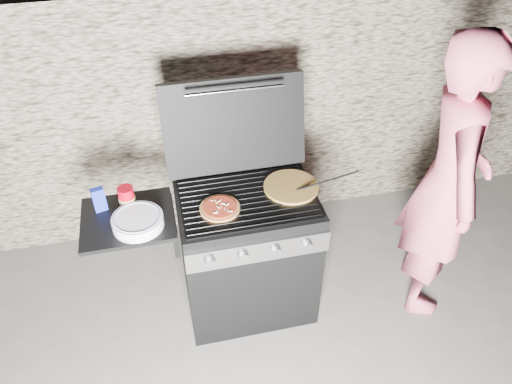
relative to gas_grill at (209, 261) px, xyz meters
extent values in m
plane|color=#504D4A|center=(0.25, 0.00, -0.46)|extent=(50.00, 50.00, 0.00)
cube|color=tan|center=(0.25, 1.05, 0.44)|extent=(8.00, 0.35, 1.80)
cylinder|color=#BC8F3D|center=(0.52, 0.04, 0.46)|extent=(0.36, 0.36, 0.02)
cylinder|color=#A4000F|center=(-0.41, 0.09, 0.51)|extent=(0.12, 0.12, 0.14)
cube|color=navy|center=(-0.56, 0.10, 0.52)|extent=(0.08, 0.06, 0.15)
cylinder|color=white|center=(-0.36, -0.08, 0.48)|extent=(0.36, 0.36, 0.06)
imported|color=#D55973|center=(1.41, -0.14, 0.47)|extent=(0.63, 0.78, 1.86)
cylinder|color=black|center=(0.72, 0.00, 0.50)|extent=(0.40, 0.02, 0.08)
camera|label=1|loc=(-0.19, -2.12, 2.27)|focal=35.00mm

